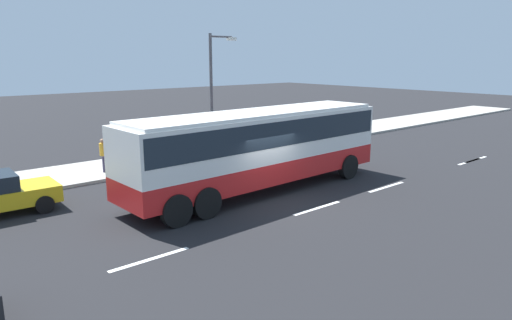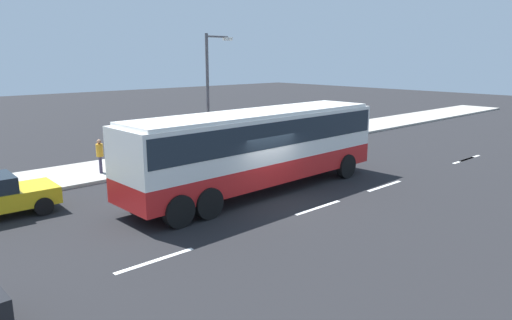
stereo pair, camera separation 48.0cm
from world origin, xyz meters
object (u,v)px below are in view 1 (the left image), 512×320
object	(u,v)px
pedestrian_near_curb	(103,153)
pedestrian_at_crossing	(247,130)
coach_bus	(259,142)
street_lamp	(214,87)

from	to	relation	value
pedestrian_near_curb	pedestrian_at_crossing	xyz separation A→B (m)	(9.51, 1.08, -0.02)
coach_bus	pedestrian_at_crossing	bearing A→B (deg)	51.98
coach_bus	street_lamp	xyz separation A→B (m)	(2.19, 6.16, 1.82)
street_lamp	coach_bus	bearing A→B (deg)	-109.60
pedestrian_near_curb	coach_bus	bearing A→B (deg)	139.79
pedestrian_at_crossing	street_lamp	size ratio (longest dim) A/B	0.24
pedestrian_at_crossing	street_lamp	world-z (taller)	street_lamp
pedestrian_at_crossing	pedestrian_near_curb	bearing A→B (deg)	65.63
coach_bus	pedestrian_near_curb	bearing A→B (deg)	117.63
coach_bus	street_lamp	distance (m)	6.78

